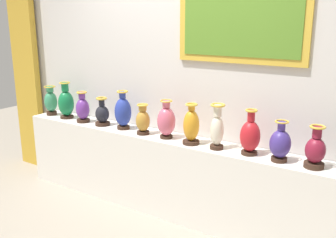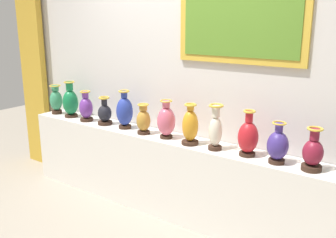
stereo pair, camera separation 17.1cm
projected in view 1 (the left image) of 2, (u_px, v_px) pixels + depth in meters
ground_plane at (168, 210)px, 3.96m from camera, size 11.14×11.14×0.00m
display_shelf at (168, 175)px, 3.86m from camera, size 3.64×0.37×0.80m
back_wall at (183, 70)px, 3.78m from camera, size 5.14×0.14×2.85m
curtain_gold at (26, 71)px, 4.93m from camera, size 0.42×0.08×2.55m
vase_jade at (51, 101)px, 4.57m from camera, size 0.15×0.15×0.35m
vase_emerald at (66, 103)px, 4.43m from camera, size 0.18×0.18×0.42m
vase_violet at (83, 109)px, 4.27m from camera, size 0.15×0.15×0.35m
vase_onyx at (102, 114)px, 4.14m from camera, size 0.16×0.16×0.31m
vase_cobalt at (123, 112)px, 3.99m from camera, size 0.18×0.18×0.41m
vase_ochre at (143, 121)px, 3.82m from camera, size 0.14×0.14×0.31m
vase_rose at (167, 121)px, 3.68m from camera, size 0.18×0.18×0.38m
vase_amber at (191, 126)px, 3.51m from camera, size 0.16×0.16×0.39m
vase_ivory at (217, 129)px, 3.37m from camera, size 0.13×0.13×0.41m
vase_crimson at (250, 136)px, 3.24m from camera, size 0.17×0.17×0.40m
vase_indigo at (280, 144)px, 3.09m from camera, size 0.17×0.17×0.34m
vase_burgundy at (315, 150)px, 2.95m from camera, size 0.16×0.16×0.34m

